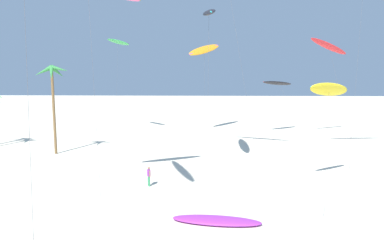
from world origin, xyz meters
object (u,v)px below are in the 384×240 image
(flying_kite_4, at_px, (204,50))
(flying_kite_6, at_px, (209,12))
(flying_kite_1, at_px, (329,46))
(grounded_kite_2, at_px, (217,220))
(palm_tree_2, at_px, (52,81))
(flying_kite_3, at_px, (278,83))
(flying_kite_9, at_px, (329,89))
(person_near_left, at_px, (149,176))
(flying_kite_2, at_px, (118,42))

(flying_kite_4, relative_size, flying_kite_6, 0.90)
(flying_kite_1, distance_m, flying_kite_6, 25.63)
(flying_kite_4, height_order, grounded_kite_2, flying_kite_4)
(flying_kite_4, bearing_deg, palm_tree_2, -137.68)
(flying_kite_3, bearing_deg, flying_kite_9, -92.72)
(palm_tree_2, distance_m, flying_kite_9, 30.61)
(palm_tree_2, xyz_separation_m, flying_kite_6, (18.43, -5.54, 6.81))
(flying_kite_4, distance_m, flying_kite_6, 22.01)
(flying_kite_3, height_order, flying_kite_9, flying_kite_9)
(grounded_kite_2, bearing_deg, flying_kite_3, 72.62)
(person_near_left, bearing_deg, flying_kite_9, 1.94)
(flying_kite_3, distance_m, flying_kite_9, 26.86)
(grounded_kite_2, relative_size, person_near_left, 3.48)
(flying_kite_2, distance_m, person_near_left, 31.98)
(flying_kite_1, relative_size, flying_kite_3, 1.39)
(flying_kite_2, distance_m, flying_kite_3, 26.39)
(palm_tree_2, xyz_separation_m, flying_kite_1, (36.51, 12.52, 4.85))
(flying_kite_1, height_order, flying_kite_9, flying_kite_1)
(palm_tree_2, distance_m, flying_kite_3, 33.51)
(flying_kite_4, distance_m, grounded_kite_2, 37.91)
(flying_kite_3, relative_size, grounded_kite_2, 1.82)
(grounded_kite_2, distance_m, person_near_left, 9.21)
(flying_kite_3, xyz_separation_m, grounded_kite_2, (-10.84, -34.62, -7.97))
(flying_kite_6, bearing_deg, flying_kite_9, -30.08)
(flying_kite_1, relative_size, flying_kite_4, 1.00)
(flying_kite_1, xyz_separation_m, flying_kite_2, (-32.37, 3.04, 1.03))
(flying_kite_3, height_order, flying_kite_4, flying_kite_4)
(grounded_kite_2, bearing_deg, palm_tree_2, 134.61)
(flying_kite_2, distance_m, flying_kite_4, 13.91)
(flying_kite_4, xyz_separation_m, flying_kite_9, (10.46, -27.70, -5.13))
(flying_kite_3, bearing_deg, grounded_kite_2, -107.38)
(flying_kite_1, relative_size, flying_kite_9, 1.63)
(flying_kite_1, distance_m, flying_kite_2, 32.53)
(flying_kite_2, bearing_deg, grounded_kite_2, -66.99)
(flying_kite_9, xyz_separation_m, grounded_kite_2, (-9.57, -7.79, -8.19))
(flying_kite_2, bearing_deg, person_near_left, -71.57)
(flying_kite_3, distance_m, flying_kite_6, 25.01)
(flying_kite_2, height_order, flying_kite_9, flying_kite_2)
(flying_kite_4, relative_size, flying_kite_9, 1.62)
(flying_kite_3, bearing_deg, flying_kite_2, 179.87)
(flying_kite_1, xyz_separation_m, flying_kite_9, (-8.08, -23.85, -5.29))
(flying_kite_1, relative_size, person_near_left, 8.77)
(flying_kite_1, xyz_separation_m, grounded_kite_2, (-17.65, -31.64, -13.48))
(flying_kite_1, relative_size, grounded_kite_2, 2.52)
(palm_tree_2, distance_m, person_near_left, 19.44)
(flying_kite_9, xyz_separation_m, person_near_left, (-15.16, -0.51, -7.41))
(flying_kite_3, relative_size, flying_kite_9, 1.18)
(palm_tree_2, bearing_deg, grounded_kite_2, -45.39)
(flying_kite_2, distance_m, flying_kite_6, 25.50)
(flying_kite_6, bearing_deg, person_near_left, -129.29)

